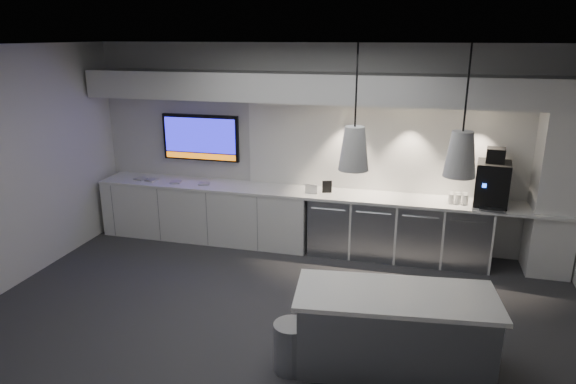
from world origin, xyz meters
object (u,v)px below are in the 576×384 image
(island, at_px, (394,330))
(coffee_machine, at_px, (493,182))
(bin, at_px, (292,347))
(wall_tv, at_px, (201,138))

(island, relative_size, coffee_machine, 2.51)
(island, bearing_deg, bin, -169.80)
(coffee_machine, bearing_deg, bin, -117.80)
(wall_tv, relative_size, island, 0.64)
(wall_tv, distance_m, island, 4.49)
(island, bearing_deg, wall_tv, 131.30)
(island, xyz_separation_m, coffee_machine, (1.10, 2.67, 0.82))
(island, xyz_separation_m, bin, (-0.94, -0.28, -0.15))
(island, bearing_deg, coffee_machine, 61.20)
(bin, bearing_deg, coffee_machine, 55.44)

